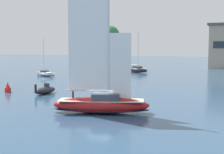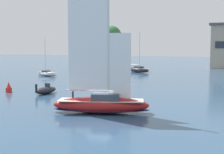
{
  "view_description": "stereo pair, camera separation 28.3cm",
  "coord_description": "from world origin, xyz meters",
  "px_view_note": "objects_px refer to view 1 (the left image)",
  "views": [
    {
      "loc": [
        13.86,
        -29.68,
        7.04
      ],
      "look_at": [
        0.0,
        3.0,
        3.6
      ],
      "focal_mm": 50.0,
      "sensor_mm": 36.0,
      "label": 1
    },
    {
      "loc": [
        14.12,
        -29.56,
        7.04
      ],
      "look_at": [
        0.0,
        3.0,
        3.6
      ],
      "focal_mm": 50.0,
      "sensor_mm": 36.0,
      "label": 2
    }
  ],
  "objects_px": {
    "sailboat_moored_near_marina": "(45,74)",
    "sailboat_moored_mid_channel": "(136,70)",
    "tree_shore_center": "(110,38)",
    "motor_tender": "(45,90)",
    "channel_buoy": "(8,88)",
    "sailboat_main": "(101,103)"
  },
  "relations": [
    {
      "from": "tree_shore_center",
      "to": "motor_tender",
      "type": "relative_size",
      "value": 3.28
    },
    {
      "from": "sailboat_moored_near_marina",
      "to": "channel_buoy",
      "type": "bearing_deg",
      "value": -67.24
    },
    {
      "from": "sailboat_moored_near_marina",
      "to": "sailboat_moored_mid_channel",
      "type": "distance_m",
      "value": 25.54
    },
    {
      "from": "sailboat_moored_near_marina",
      "to": "sailboat_moored_mid_channel",
      "type": "height_order",
      "value": "sailboat_moored_mid_channel"
    },
    {
      "from": "sailboat_main",
      "to": "sailboat_moored_near_marina",
      "type": "bearing_deg",
      "value": 132.51
    },
    {
      "from": "tree_shore_center",
      "to": "channel_buoy",
      "type": "distance_m",
      "value": 66.14
    },
    {
      "from": "sailboat_moored_near_marina",
      "to": "channel_buoy",
      "type": "distance_m",
      "value": 26.89
    },
    {
      "from": "sailboat_moored_mid_channel",
      "to": "channel_buoy",
      "type": "height_order",
      "value": "sailboat_moored_mid_channel"
    },
    {
      "from": "tree_shore_center",
      "to": "channel_buoy",
      "type": "height_order",
      "value": "tree_shore_center"
    },
    {
      "from": "sailboat_moored_near_marina",
      "to": "sailboat_moored_mid_channel",
      "type": "bearing_deg",
      "value": 49.58
    },
    {
      "from": "tree_shore_center",
      "to": "sailboat_moored_near_marina",
      "type": "relative_size",
      "value": 1.64
    },
    {
      "from": "sailboat_main",
      "to": "sailboat_moored_near_marina",
      "type": "distance_m",
      "value": 44.64
    },
    {
      "from": "tree_shore_center",
      "to": "channel_buoy",
      "type": "bearing_deg",
      "value": -80.76
    },
    {
      "from": "tree_shore_center",
      "to": "sailboat_moored_mid_channel",
      "type": "distance_m",
      "value": 27.95
    },
    {
      "from": "sailboat_moored_mid_channel",
      "to": "motor_tender",
      "type": "xyz_separation_m",
      "value": [
        0.04,
        -43.25,
        -0.23
      ]
    },
    {
      "from": "tree_shore_center",
      "to": "motor_tender",
      "type": "height_order",
      "value": "tree_shore_center"
    },
    {
      "from": "channel_buoy",
      "to": "sailboat_moored_mid_channel",
      "type": "bearing_deg",
      "value": 82.07
    },
    {
      "from": "motor_tender",
      "to": "channel_buoy",
      "type": "xyz_separation_m",
      "value": [
        -6.2,
        -0.99,
        0.15
      ]
    },
    {
      "from": "tree_shore_center",
      "to": "channel_buoy",
      "type": "relative_size",
      "value": 8.34
    },
    {
      "from": "sailboat_moored_mid_channel",
      "to": "channel_buoy",
      "type": "xyz_separation_m",
      "value": [
        -6.16,
        -44.24,
        -0.08
      ]
    },
    {
      "from": "tree_shore_center",
      "to": "sailboat_moored_mid_channel",
      "type": "height_order",
      "value": "tree_shore_center"
    },
    {
      "from": "motor_tender",
      "to": "sailboat_moored_mid_channel",
      "type": "bearing_deg",
      "value": 90.05
    }
  ]
}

